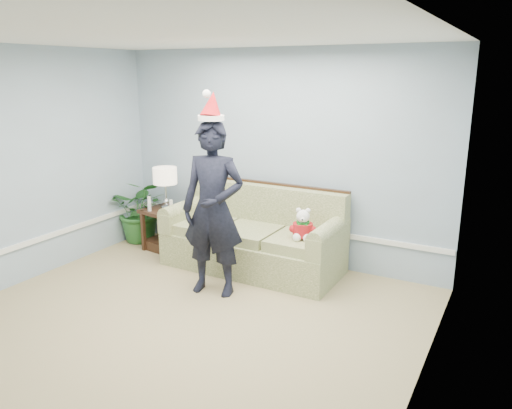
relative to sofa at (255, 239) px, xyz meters
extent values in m
cube|color=tan|center=(0.07, -2.04, -0.38)|extent=(4.50, 5.00, 0.02)
cube|color=white|center=(0.07, -2.04, 2.34)|extent=(4.50, 5.00, 0.02)
cube|color=#899BAF|center=(0.07, 0.47, 0.98)|extent=(4.50, 0.02, 2.70)
cube|color=#899BAF|center=(2.33, -2.04, 0.98)|extent=(0.02, 5.00, 2.70)
cube|color=white|center=(0.07, 0.44, 0.08)|extent=(4.48, 0.03, 0.06)
cube|color=#566730|center=(0.00, -0.06, -0.16)|extent=(2.21, 0.97, 0.42)
cube|color=#566730|center=(-0.68, -0.12, 0.12)|extent=(0.66, 0.76, 0.13)
cube|color=#566730|center=(0.00, -0.12, 0.12)|extent=(0.66, 0.76, 0.13)
cube|color=#566730|center=(0.68, -0.12, 0.12)|extent=(0.66, 0.76, 0.13)
cube|color=#566730|center=(0.00, 0.29, 0.35)|extent=(2.20, 0.23, 0.59)
cube|color=black|center=(0.00, 0.37, 0.64)|extent=(2.20, 0.09, 0.05)
cube|color=#566730|center=(-1.01, -0.06, 0.18)|extent=(0.20, 0.94, 0.25)
cube|color=#566730|center=(1.01, -0.06, 0.18)|extent=(0.20, 0.94, 0.25)
cube|color=#372114|center=(-1.40, -0.02, 0.18)|extent=(0.66, 0.58, 0.05)
cube|color=#372114|center=(-1.40, -0.02, -0.30)|extent=(0.60, 0.52, 0.13)
cube|color=#372114|center=(-1.64, -0.20, -0.08)|extent=(0.05, 0.05, 0.57)
cube|color=#372114|center=(-1.17, -0.20, -0.08)|extent=(0.05, 0.05, 0.57)
cube|color=#372114|center=(-1.64, 0.17, -0.08)|extent=(0.05, 0.05, 0.57)
cube|color=#372114|center=(-1.17, 0.17, -0.08)|extent=(0.05, 0.05, 0.57)
cylinder|color=silver|center=(-1.41, 0.03, 0.22)|extent=(0.15, 0.15, 0.03)
sphere|color=silver|center=(-1.41, 0.03, 0.31)|extent=(0.09, 0.09, 0.09)
cylinder|color=silver|center=(-1.41, 0.03, 0.45)|extent=(0.02, 0.02, 0.33)
cylinder|color=#FFEACB|center=(-1.41, 0.03, 0.67)|extent=(0.33, 0.33, 0.22)
cylinder|color=silver|center=(-1.54, -0.16, 0.26)|extent=(0.05, 0.05, 0.11)
cylinder|color=white|center=(-1.54, -0.16, 0.36)|extent=(0.04, 0.04, 0.09)
cylinder|color=silver|center=(-1.17, -0.16, 0.26)|extent=(0.05, 0.05, 0.11)
cylinder|color=white|center=(-1.17, -0.16, 0.36)|extent=(0.04, 0.04, 0.09)
imported|color=#245E24|center=(-1.93, 0.11, 0.10)|extent=(1.05, 0.98, 0.93)
imported|color=black|center=(-0.04, -0.86, 0.60)|extent=(0.78, 0.58, 1.92)
cylinder|color=white|center=(-0.04, -0.86, 1.58)|extent=(0.31, 0.31, 0.05)
cone|color=red|center=(-0.04, -0.84, 1.71)|extent=(0.26, 0.32, 0.32)
sphere|color=white|center=(-0.04, -0.94, 1.82)|extent=(0.08, 0.08, 0.08)
sphere|color=white|center=(0.72, -0.17, 0.29)|extent=(0.21, 0.21, 0.21)
cylinder|color=red|center=(0.72, -0.17, 0.29)|extent=(0.29, 0.29, 0.15)
cylinder|color=#12691E|center=(0.72, -0.17, 0.37)|extent=(0.19, 0.19, 0.03)
sphere|color=white|center=(0.67, -0.27, 0.22)|extent=(0.10, 0.10, 0.10)
sphere|color=white|center=(0.78, -0.27, 0.22)|extent=(0.10, 0.10, 0.10)
sphere|color=white|center=(0.72, -0.18, 0.45)|extent=(0.15, 0.15, 0.15)
sphere|color=black|center=(0.72, -0.27, 0.43)|extent=(0.02, 0.02, 0.02)
sphere|color=white|center=(0.67, -0.17, 0.51)|extent=(0.06, 0.06, 0.06)
sphere|color=white|center=(0.78, -0.17, 0.51)|extent=(0.06, 0.06, 0.06)
camera|label=1|loc=(2.87, -5.21, 2.03)|focal=35.00mm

